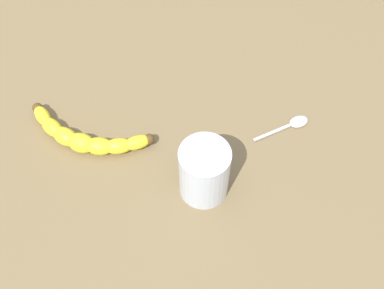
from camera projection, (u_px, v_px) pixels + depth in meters
The scene contains 4 objects.
wooden_tabletop at pixel (139, 208), 81.24cm from camera, with size 120.00×120.00×3.00cm, color brown.
banana at pixel (85, 137), 85.18cm from camera, with size 23.59×8.42×3.45cm.
smoothie_glass at pixel (204, 172), 77.45cm from camera, with size 8.15×8.15×10.53cm.
teaspoon at pixel (295, 123), 88.52cm from camera, with size 9.63×8.16×0.80cm.
Camera 1 is at (-16.74, 32.99, 75.14)cm, focal length 45.72 mm.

